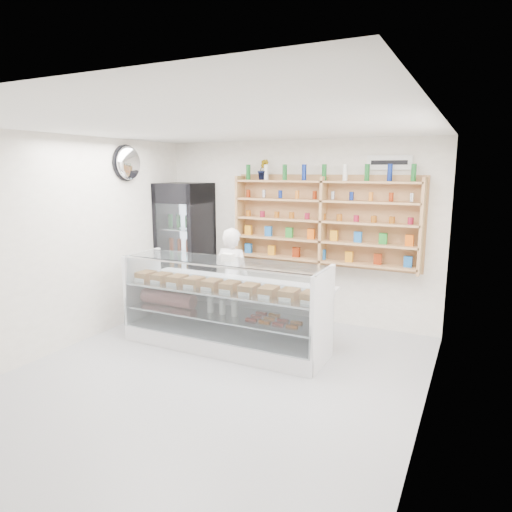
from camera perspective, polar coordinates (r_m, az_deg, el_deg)
The scene contains 8 objects.
room at distance 5.01m, azimuth -5.60°, elevation -0.25°, with size 5.00×5.00×5.00m.
display_counter at distance 6.17m, azimuth -3.90°, elevation -8.33°, with size 2.76×0.82×1.20m.
shop_worker at distance 6.75m, azimuth -2.98°, elevation -2.88°, with size 0.56×0.37×1.53m, color white.
drinks_cooler at distance 7.83m, azimuth -8.81°, elevation 1.20°, with size 0.78×0.76×2.13m.
wall_shelving at distance 6.88m, azimuth 8.36°, elevation 4.31°, with size 2.84×0.28×1.33m.
potted_plant at distance 7.21m, azimuth 0.89°, elevation 10.75°, with size 0.17×0.14×0.31m, color #1E6626.
security_mirror at distance 7.19m, azimuth -15.63°, elevation 11.14°, with size 0.15×0.50×0.50m, color silver.
wall_sign at distance 6.75m, azimuth 16.33°, elevation 11.16°, with size 0.62×0.03×0.20m, color white.
Camera 1 is at (2.61, -4.17, 2.35)m, focal length 32.00 mm.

